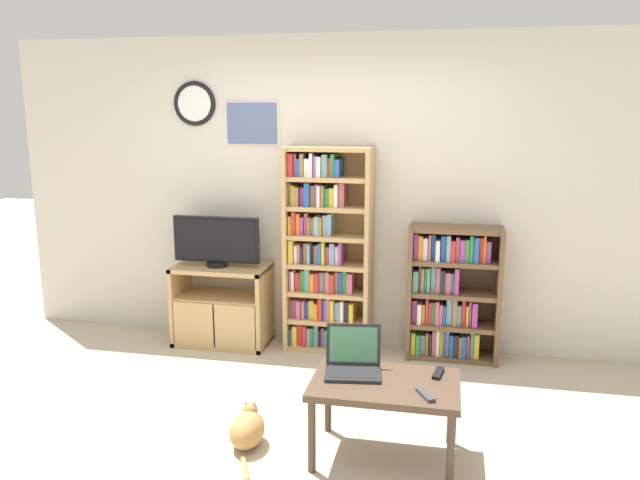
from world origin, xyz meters
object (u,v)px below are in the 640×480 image
object	(u,v)px
coffee_table	(385,390)
cat	(248,429)
television	(216,241)
remote_far_from_laptop	(425,395)
tv_stand	(222,305)
remote_near_laptop	(438,373)
bookshelf_tall	(324,252)
bookshelf_short	(449,294)
laptop	(353,361)

from	to	relation	value
coffee_table	cat	bearing A→B (deg)	-176.99
television	remote_far_from_laptop	world-z (taller)	television
tv_stand	remote_near_laptop	world-z (taller)	tv_stand
tv_stand	remote_near_laptop	xyz separation A→B (m)	(1.86, -1.37, 0.14)
bookshelf_tall	remote_near_laptop	distance (m)	1.80
coffee_table	remote_near_laptop	world-z (taller)	remote_near_laptop
bookshelf_short	remote_near_laptop	xyz separation A→B (m)	(-0.05, -1.48, -0.05)
cat	bookshelf_short	bearing A→B (deg)	52.18
tv_stand	remote_near_laptop	size ratio (longest dim) A/B	4.88
cat	remote_near_laptop	bearing A→B (deg)	7.11
bookshelf_tall	cat	world-z (taller)	bookshelf_tall
remote_near_laptop	bookshelf_tall	bearing A→B (deg)	-46.99
tv_stand	bookshelf_short	xyz separation A→B (m)	(1.91, 0.11, 0.19)
bookshelf_short	remote_far_from_laptop	bearing A→B (deg)	-93.65
bookshelf_tall	coffee_table	world-z (taller)	bookshelf_tall
tv_stand	laptop	world-z (taller)	laptop
tv_stand	bookshelf_tall	world-z (taller)	bookshelf_tall
coffee_table	laptop	distance (m)	0.26
coffee_table	cat	xyz separation A→B (m)	(-0.82, -0.04, -0.31)
television	remote_near_laptop	world-z (taller)	television
tv_stand	coffee_table	xyz separation A→B (m)	(1.57, -1.53, 0.07)
laptop	remote_far_from_laptop	size ratio (longest dim) A/B	2.24
television	bookshelf_short	size ratio (longest dim) A/B	0.68
bookshelf_tall	remote_near_laptop	bearing A→B (deg)	-56.26
tv_stand	laptop	size ratio (longest dim) A/B	2.22
bookshelf_tall	bookshelf_short	world-z (taller)	bookshelf_tall
coffee_table	remote_far_from_laptop	xyz separation A→B (m)	(0.23, -0.15, 0.07)
bookshelf_tall	laptop	bearing A→B (deg)	-72.28
laptop	remote_far_from_laptop	world-z (taller)	laptop
laptop	tv_stand	bearing A→B (deg)	125.43
television	laptop	bearing A→B (deg)	-45.60
tv_stand	remote_far_from_laptop	xyz separation A→B (m)	(1.80, -1.67, 0.14)
bookshelf_short	laptop	size ratio (longest dim) A/B	3.01
bookshelf_short	coffee_table	bearing A→B (deg)	-101.97
tv_stand	bookshelf_tall	distance (m)	1.01
remote_far_from_laptop	bookshelf_tall	bearing A→B (deg)	-90.88
television	remote_far_from_laptop	distance (m)	2.51
bookshelf_short	bookshelf_tall	bearing A→B (deg)	-179.72
television	coffee_table	world-z (taller)	television
tv_stand	laptop	distance (m)	1.98
tv_stand	coffee_table	size ratio (longest dim) A/B	0.96
bookshelf_tall	coffee_table	bearing A→B (deg)	-67.02
bookshelf_short	laptop	distance (m)	1.63
remote_near_laptop	cat	world-z (taller)	remote_near_laptop
tv_stand	television	bearing A→B (deg)	-175.06
remote_near_laptop	cat	bearing A→B (deg)	19.38
bookshelf_tall	remote_far_from_laptop	world-z (taller)	bookshelf_tall
laptop	remote_near_laptop	xyz separation A→B (m)	(0.50, 0.05, -0.05)
television	bookshelf_tall	bearing A→B (deg)	6.47
bookshelf_tall	remote_far_from_laptop	distance (m)	2.03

